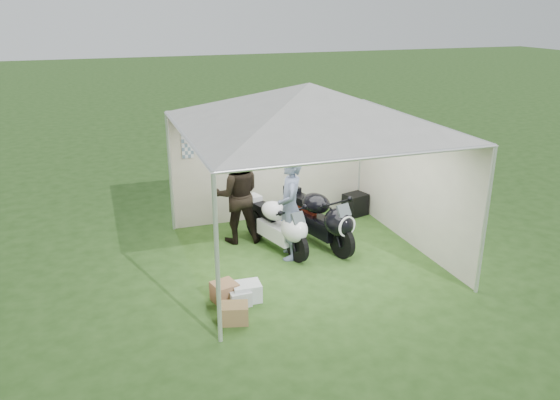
# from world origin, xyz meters

# --- Properties ---
(ground) EXTENTS (80.00, 80.00, 0.00)m
(ground) POSITION_xyz_m (0.00, 0.00, 0.00)
(ground) COLOR #274817
(ground) RESTS_ON ground
(canopy_tent) EXTENTS (5.66, 5.66, 3.00)m
(canopy_tent) POSITION_xyz_m (-0.00, 0.03, 2.58)
(canopy_tent) COLOR silver
(canopy_tent) RESTS_ON ground
(motorcycle_white) EXTENTS (0.76, 1.79, 0.90)m
(motorcycle_white) POSITION_xyz_m (-0.37, 0.40, 0.50)
(motorcycle_white) COLOR black
(motorcycle_white) RESTS_ON ground
(motorcycle_black) EXTENTS (0.81, 1.96, 0.98)m
(motorcycle_black) POSITION_xyz_m (0.40, 0.34, 0.55)
(motorcycle_black) COLOR black
(motorcycle_black) RESTS_ON ground
(paddock_stand) EXTENTS (0.41, 0.32, 0.27)m
(paddock_stand) POSITION_xyz_m (0.16, 1.22, 0.14)
(paddock_stand) COLOR blue
(paddock_stand) RESTS_ON ground
(person_dark_jacket) EXTENTS (0.98, 0.82, 1.81)m
(person_dark_jacket) POSITION_xyz_m (-0.95, 1.06, 0.91)
(person_dark_jacket) COLOR black
(person_dark_jacket) RESTS_ON ground
(person_blue_jacket) EXTENTS (0.61, 0.76, 1.81)m
(person_blue_jacket) POSITION_xyz_m (-0.27, 0.09, 0.90)
(person_blue_jacket) COLOR slate
(person_blue_jacket) RESTS_ON ground
(equipment_box) EXTENTS (0.54, 0.47, 0.45)m
(equipment_box) POSITION_xyz_m (1.70, 1.55, 0.23)
(equipment_box) COLOR black
(equipment_box) RESTS_ON ground
(crate_0) EXTENTS (0.43, 0.34, 0.27)m
(crate_0) POSITION_xyz_m (-1.39, -1.10, 0.14)
(crate_0) COLOR silver
(crate_0) RESTS_ON ground
(crate_1) EXTENTS (0.41, 0.41, 0.30)m
(crate_1) POSITION_xyz_m (-1.71, -1.03, 0.15)
(crate_1) COLOR #8E6544
(crate_1) RESTS_ON ground
(crate_2) EXTENTS (0.31, 0.26, 0.23)m
(crate_2) POSITION_xyz_m (-1.52, -1.19, 0.11)
(crate_2) COLOR silver
(crate_2) RESTS_ON ground
(crate_3) EXTENTS (0.46, 0.38, 0.27)m
(crate_3) POSITION_xyz_m (-1.72, -1.61, 0.13)
(crate_3) COLOR olive
(crate_3) RESTS_ON ground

